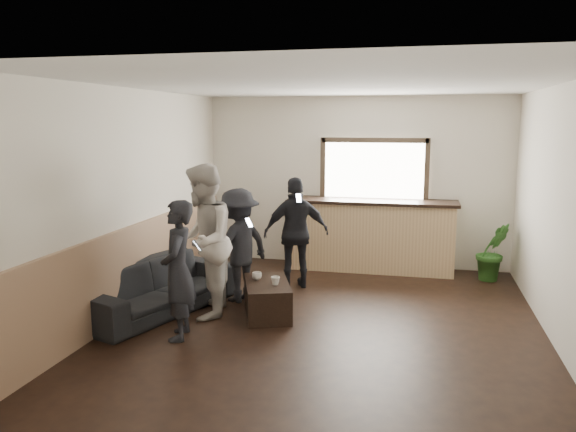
% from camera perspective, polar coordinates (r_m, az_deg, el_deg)
% --- Properties ---
extents(ground, '(5.00, 6.00, 0.01)m').
position_cam_1_polar(ground, '(6.80, 3.80, -11.00)').
color(ground, black).
extents(room_shell, '(5.01, 6.01, 2.80)m').
position_cam_1_polar(room_shell, '(6.59, -2.39, 1.54)').
color(room_shell, silver).
rests_on(room_shell, ground).
extents(bar_counter, '(2.70, 0.68, 2.13)m').
position_cam_1_polar(bar_counter, '(9.18, 8.45, -1.50)').
color(bar_counter, tan).
rests_on(bar_counter, ground).
extents(sofa, '(1.54, 2.36, 0.64)m').
position_cam_1_polar(sofa, '(7.36, -13.01, -6.99)').
color(sofa, black).
rests_on(sofa, ground).
extents(coffee_table, '(0.82, 1.07, 0.42)m').
position_cam_1_polar(coffee_table, '(7.08, -2.13, -8.37)').
color(coffee_table, black).
rests_on(coffee_table, ground).
extents(cup_a, '(0.17, 0.17, 0.10)m').
position_cam_1_polar(cup_a, '(7.12, -3.18, -6.10)').
color(cup_a, silver).
rests_on(cup_a, coffee_table).
extents(cup_b, '(0.15, 0.15, 0.10)m').
position_cam_1_polar(cup_b, '(6.89, -1.29, -6.59)').
color(cup_b, silver).
rests_on(cup_b, coffee_table).
extents(potted_plant, '(0.60, 0.54, 0.90)m').
position_cam_1_polar(potted_plant, '(9.04, 20.08, -3.41)').
color(potted_plant, '#2D6623').
rests_on(potted_plant, ground).
extents(person_a, '(0.52, 0.64, 1.55)m').
position_cam_1_polar(person_a, '(6.31, -11.11, -5.42)').
color(person_a, black).
rests_on(person_a, ground).
extents(person_b, '(0.92, 1.06, 1.89)m').
position_cam_1_polar(person_b, '(6.93, -8.63, -2.56)').
color(person_b, beige).
rests_on(person_b, ground).
extents(person_c, '(0.99, 1.13, 1.52)m').
position_cam_1_polar(person_c, '(7.52, -5.07, -2.97)').
color(person_c, black).
rests_on(person_c, ground).
extents(person_d, '(1.02, 0.70, 1.61)m').
position_cam_1_polar(person_d, '(8.08, 0.85, -1.72)').
color(person_d, black).
rests_on(person_d, ground).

